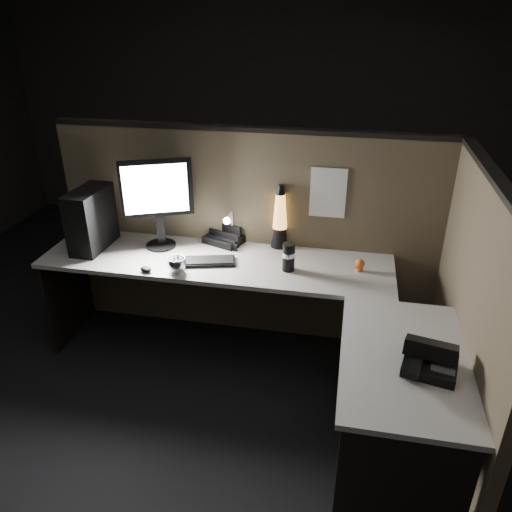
% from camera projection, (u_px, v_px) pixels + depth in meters
% --- Properties ---
extents(floor, '(6.00, 6.00, 0.00)m').
position_uv_depth(floor, '(218.00, 412.00, 3.05)').
color(floor, black).
rests_on(floor, ground).
extents(room_shell, '(6.00, 6.00, 6.00)m').
position_uv_depth(room_shell, '(206.00, 150.00, 2.32)').
color(room_shell, silver).
rests_on(room_shell, ground).
extents(partition_back, '(2.66, 0.06, 1.50)m').
position_uv_depth(partition_back, '(249.00, 238.00, 3.52)').
color(partition_back, brown).
rests_on(partition_back, ground).
extents(partition_right, '(0.06, 1.66, 1.50)m').
position_uv_depth(partition_right, '(467.00, 325.00, 2.57)').
color(partition_right, brown).
rests_on(partition_right, ground).
extents(desk, '(2.60, 1.60, 0.73)m').
position_uv_depth(desk, '(254.00, 313.00, 2.98)').
color(desk, '#B7B5AD').
rests_on(desk, ground).
extents(pc_tower, '(0.19, 0.40, 0.41)m').
position_uv_depth(pc_tower, '(91.00, 219.00, 3.35)').
color(pc_tower, black).
rests_on(pc_tower, desk).
extents(monitor, '(0.45, 0.23, 0.61)m').
position_uv_depth(monitor, '(157.00, 196.00, 3.29)').
color(monitor, black).
rests_on(monitor, desk).
extents(keyboard, '(0.43, 0.24, 0.02)m').
position_uv_depth(keyboard, '(203.00, 262.00, 3.22)').
color(keyboard, black).
rests_on(keyboard, desk).
extents(mouse, '(0.10, 0.08, 0.03)m').
position_uv_depth(mouse, '(146.00, 269.00, 3.11)').
color(mouse, black).
rests_on(mouse, desk).
extents(clip_lamp, '(0.05, 0.19, 0.24)m').
position_uv_depth(clip_lamp, '(230.00, 227.00, 3.38)').
color(clip_lamp, white).
rests_on(clip_lamp, desk).
extents(organizer, '(0.31, 0.29, 0.19)m').
position_uv_depth(organizer, '(226.00, 236.00, 3.50)').
color(organizer, black).
rests_on(organizer, desk).
extents(lava_lamp, '(0.12, 0.12, 0.44)m').
position_uv_depth(lava_lamp, '(280.00, 222.00, 3.37)').
color(lava_lamp, black).
rests_on(lava_lamp, desk).
extents(travel_mug, '(0.08, 0.08, 0.18)m').
position_uv_depth(travel_mug, '(289.00, 257.00, 3.10)').
color(travel_mug, black).
rests_on(travel_mug, desk).
extents(steel_mug, '(0.12, 0.12, 0.09)m').
position_uv_depth(steel_mug, '(177.00, 265.00, 3.10)').
color(steel_mug, silver).
rests_on(steel_mug, desk).
extents(figurine, '(0.06, 0.06, 0.06)m').
position_uv_depth(figurine, '(360.00, 263.00, 3.11)').
color(figurine, orange).
rests_on(figurine, desk).
extents(pinned_paper, '(0.23, 0.00, 0.33)m').
position_uv_depth(pinned_paper, '(328.00, 193.00, 3.23)').
color(pinned_paper, white).
rests_on(pinned_paper, partition_back).
extents(desk_phone, '(0.27, 0.28, 0.14)m').
position_uv_depth(desk_phone, '(429.00, 359.00, 2.27)').
color(desk_phone, black).
rests_on(desk_phone, desk).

